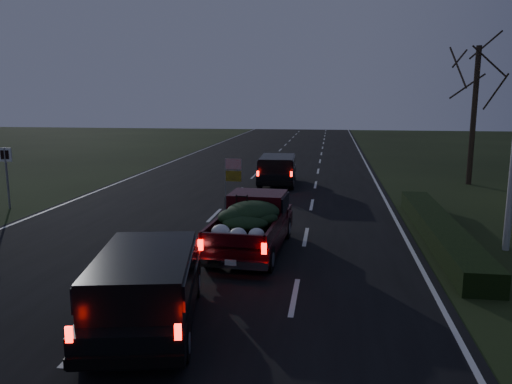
# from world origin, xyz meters

# --- Properties ---
(ground) EXTENTS (120.00, 120.00, 0.00)m
(ground) POSITION_xyz_m (0.00, 0.00, 0.00)
(ground) COLOR black
(ground) RESTS_ON ground
(road_asphalt) EXTENTS (14.00, 120.00, 0.02)m
(road_asphalt) POSITION_xyz_m (0.00, 0.00, 0.01)
(road_asphalt) COLOR black
(road_asphalt) RESTS_ON ground
(hedge_row) EXTENTS (1.00, 10.00, 0.60)m
(hedge_row) POSITION_xyz_m (7.80, 3.00, 0.30)
(hedge_row) COLOR black
(hedge_row) RESTS_ON ground
(route_sign) EXTENTS (0.55, 0.08, 2.50)m
(route_sign) POSITION_xyz_m (-8.50, 5.00, 1.66)
(route_sign) COLOR gray
(route_sign) RESTS_ON ground
(bare_tree_far) EXTENTS (3.60, 3.60, 7.00)m
(bare_tree_far) POSITION_xyz_m (11.50, 14.00, 5.23)
(bare_tree_far) COLOR black
(bare_tree_far) RESTS_ON ground
(pickup_truck) EXTENTS (2.00, 4.69, 2.41)m
(pickup_truck) POSITION_xyz_m (2.13, 0.80, 0.90)
(pickup_truck) COLOR #37070E
(pickup_truck) RESTS_ON ground
(lead_suv) EXTENTS (1.94, 4.32, 1.22)m
(lead_suv) POSITION_xyz_m (1.63, 12.22, 0.92)
(lead_suv) COLOR black
(lead_suv) RESTS_ON ground
(rear_suv) EXTENTS (2.63, 4.61, 1.25)m
(rear_suv) POSITION_xyz_m (0.90, -4.45, 0.94)
(rear_suv) COLOR black
(rear_suv) RESTS_ON ground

